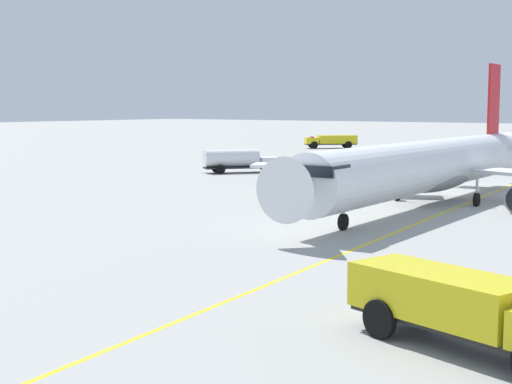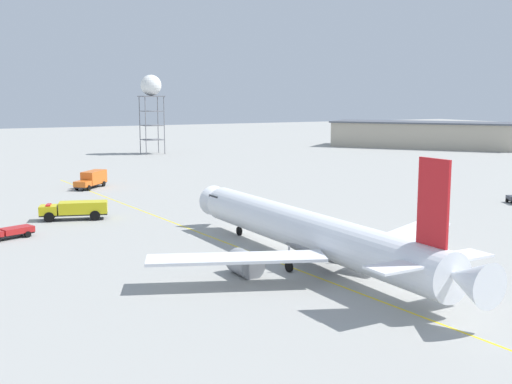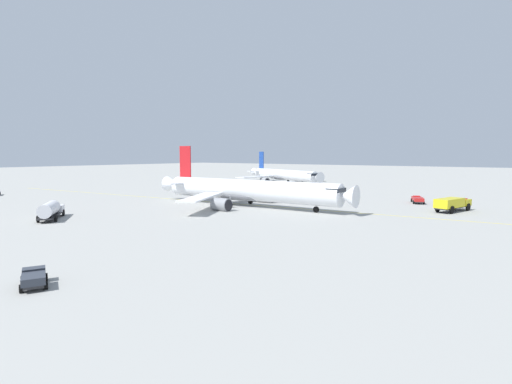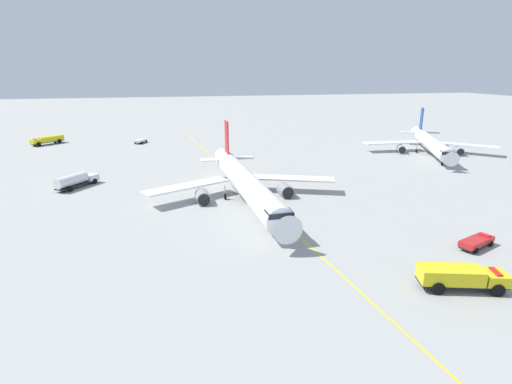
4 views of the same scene
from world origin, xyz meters
TOP-DOWN VIEW (x-y plane):
  - ground_plane at (0.00, 0.00)m, footprint 600.00×600.00m
  - airliner_main at (-0.15, -0.02)m, footprint 45.57×36.39m
  - airliner_secondary at (-28.62, 58.61)m, footprint 39.95×34.09m
  - baggage_truck_truck at (16.11, -48.77)m, footprint 3.94×3.09m
  - fuel_tanker_truck at (-15.59, -31.62)m, footprint 8.79×7.54m
  - ops_pickup_truck at (26.39, 25.90)m, footprint 3.90×6.01m
  - fire_tender_truck_extra at (34.85, 16.32)m, footprint 5.07×9.44m
  - taxiway_centreline at (-1.34, 2.24)m, footprint 160.51×16.25m

SIDE VIEW (x-z plane):
  - ground_plane at x=0.00m, z-range 0.00..0.00m
  - taxiway_centreline at x=-1.34m, z-range 0.00..0.01m
  - baggage_truck_truck at x=16.11m, z-range 0.10..1.32m
  - ops_pickup_truck at x=26.39m, z-range 0.11..1.52m
  - fire_tender_truck_extra at x=34.85m, z-range 0.27..2.77m
  - fuel_tanker_truck at x=-15.59m, z-range 0.14..3.01m
  - airliner_secondary at x=-28.62m, z-range -2.78..8.71m
  - airliner_main at x=-0.15m, z-range -3.09..9.33m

